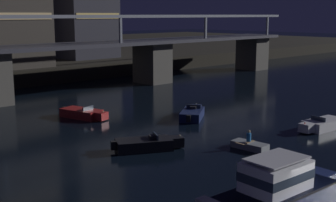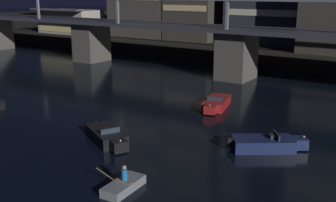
{
  "view_description": "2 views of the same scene",
  "coord_description": "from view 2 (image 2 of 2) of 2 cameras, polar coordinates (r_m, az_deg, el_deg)",
  "views": [
    {
      "loc": [
        -18.73,
        -9.45,
        9.44
      ],
      "look_at": [
        6.25,
        16.99,
        2.49
      ],
      "focal_mm": 48.57,
      "sensor_mm": 36.0,
      "label": 1
    },
    {
      "loc": [
        19.58,
        -5.49,
        10.04
      ],
      "look_at": [
        1.9,
        20.87,
        1.45
      ],
      "focal_mm": 43.56,
      "sensor_mm": 36.0,
      "label": 2
    }
  ],
  "objects": [
    {
      "name": "river_bridge",
      "position": [
        48.07,
        9.63,
        7.88
      ],
      "size": [
        98.52,
        6.4,
        9.38
      ],
      "color": "#4C4944",
      "rests_on": "ground"
    },
    {
      "name": "dinghy_with_paddler",
      "position": [
        21.72,
        -6.23,
        -11.65
      ],
      "size": [
        2.44,
        2.66,
        1.36
      ],
      "color": "gray",
      "rests_on": "ground"
    },
    {
      "name": "far_riverbank",
      "position": [
        94.01,
        21.92,
        8.61
      ],
      "size": [
        240.0,
        80.0,
        2.2
      ],
      "primitive_type": "cube",
      "color": "black",
      "rests_on": "ground"
    },
    {
      "name": "waterfront_pavilion",
      "position": [
        81.63,
        -13.49,
        10.8
      ],
      "size": [
        12.4,
        7.4,
        4.7
      ],
      "color": "#B2AD9E",
      "rests_on": "far_riverbank"
    },
    {
      "name": "speedboat_mid_center",
      "position": [
        27.45,
        13.58,
        -5.82
      ],
      "size": [
        4.74,
        3.91,
        1.16
      ],
      "color": "#19234C",
      "rests_on": "ground"
    },
    {
      "name": "speedboat_near_right",
      "position": [
        36.37,
        6.77,
        -0.31
      ],
      "size": [
        2.71,
        5.2,
        1.16
      ],
      "color": "maroon",
      "rests_on": "ground"
    },
    {
      "name": "speedboat_mid_right",
      "position": [
        28.36,
        -8.49,
        -4.86
      ],
      "size": [
        4.9,
        3.48,
        1.16
      ],
      "color": "black",
      "rests_on": "ground"
    }
  ]
}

